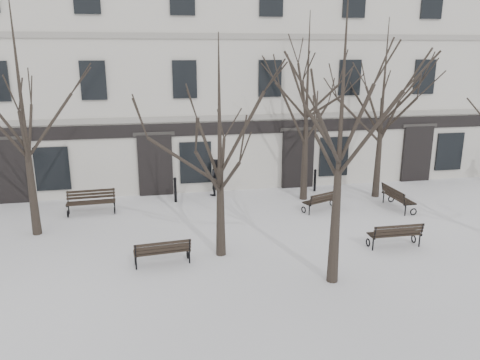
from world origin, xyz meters
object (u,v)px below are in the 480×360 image
object	(u,v)px
bench_5	(397,197)
tree_1	(219,122)
bench_4	(322,200)
tree_2	(342,110)
bench_3	(91,201)
bench_1	(162,251)
bench_2	(395,234)

from	to	relation	value
bench_5	tree_1	bearing A→B (deg)	110.70
bench_4	bench_5	xyz separation A→B (m)	(3.28, -0.36, 0.05)
tree_2	bench_3	world-z (taller)	tree_2
tree_2	bench_4	xyz separation A→B (m)	(1.98, 6.13, -4.60)
bench_4	bench_5	world-z (taller)	bench_5
bench_1	bench_5	size ratio (longest dim) A/B	0.94
tree_1	bench_1	world-z (taller)	tree_1
tree_2	bench_1	xyz separation A→B (m)	(-4.92, 2.05, -4.60)
tree_2	bench_2	xyz separation A→B (m)	(3.08, 1.94, -4.58)
bench_2	bench_3	world-z (taller)	bench_3
tree_2	bench_5	bearing A→B (deg)	47.67
bench_3	bench_5	distance (m)	13.10
bench_1	bench_5	bearing A→B (deg)	-165.35
tree_1	bench_3	xyz separation A→B (m)	(-4.73, 5.15, -3.95)
bench_2	tree_2	bearing A→B (deg)	32.54
tree_2	bench_5	distance (m)	9.04
bench_4	bench_5	size ratio (longest dim) A/B	0.95
tree_2	bench_1	distance (m)	7.04
tree_1	tree_2	xyz separation A→B (m)	(2.97, -2.51, 0.60)
bench_2	bench_4	xyz separation A→B (m)	(-1.10, 4.19, -0.02)
bench_5	bench_3	bearing A→B (deg)	80.78
tree_1	tree_2	bearing A→B (deg)	-40.18
tree_2	bench_5	xyz separation A→B (m)	(5.26, 5.77, -4.56)
tree_1	bench_1	distance (m)	4.47
tree_2	bench_5	size ratio (longest dim) A/B	4.19
bench_2	bench_4	size ratio (longest dim) A/B	1.01
bench_1	tree_2	bearing A→B (deg)	151.93
bench_3	bench_5	xyz separation A→B (m)	(12.96, -1.89, -0.01)
bench_3	bench_5	bearing A→B (deg)	-11.44
tree_2	bench_4	bearing A→B (deg)	72.13
bench_2	bench_5	size ratio (longest dim) A/B	0.95
bench_1	bench_3	world-z (taller)	bench_3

